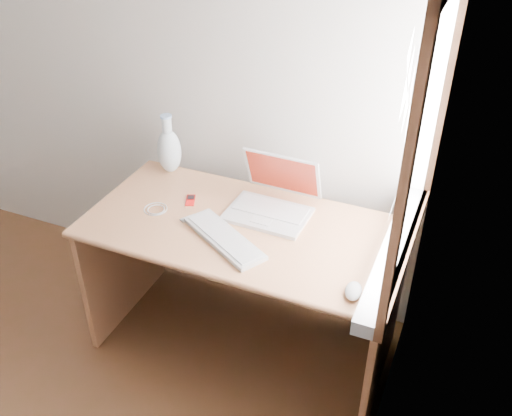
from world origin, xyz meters
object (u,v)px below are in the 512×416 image
at_px(desk, 250,252).
at_px(laptop, 272,200).
at_px(external_keyboard, 224,238).
at_px(vase, 169,149).

xyz_separation_m(desk, laptop, (0.07, 0.08, 0.26)).
height_order(external_keyboard, vase, vase).
height_order(desk, external_keyboard, external_keyboard).
bearing_deg(external_keyboard, vase, 170.26).
relative_size(desk, external_keyboard, 3.10).
xyz_separation_m(laptop, external_keyboard, (-0.10, -0.29, -0.04)).
height_order(desk, vase, vase).
bearing_deg(external_keyboard, laptop, 100.73).
relative_size(laptop, vase, 1.20).
xyz_separation_m(desk, external_keyboard, (-0.03, -0.21, 0.22)).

